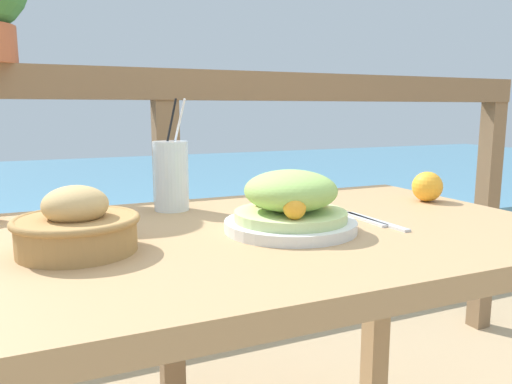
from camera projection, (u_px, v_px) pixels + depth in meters
patio_table at (251, 280)px, 0.96m from camera, size 1.19×0.71×0.72m
railing_fence at (166, 158)px, 1.51m from camera, size 2.80×0.08×1.06m
sea_backdrop at (90, 207)px, 3.87m from camera, size 12.00×4.00×0.38m
salad_plate at (291, 205)px, 0.93m from camera, size 0.25×0.25×0.11m
drink_glass at (171, 176)px, 1.11m from camera, size 0.08×0.08×0.25m
bread_basket at (77, 226)px, 0.79m from camera, size 0.20×0.20×0.11m
fork at (376, 221)px, 1.00m from camera, size 0.02×0.18×0.00m
knife at (358, 217)px, 1.04m from camera, size 0.02×0.18×0.00m
orange_near_basket at (427, 187)px, 1.22m from camera, size 0.07×0.07×0.07m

